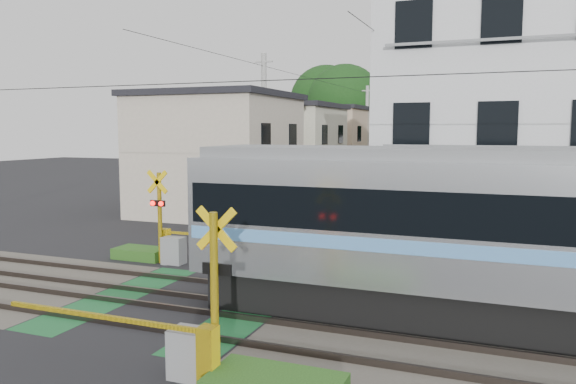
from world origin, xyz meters
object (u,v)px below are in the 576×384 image
at_px(crossing_signal_near, 193,342).
at_px(pedestrian, 423,175).
at_px(apartment_block, 538,122).
at_px(crossing_signal_far, 172,242).

xyz_separation_m(crossing_signal_near, pedestrian, (-1.07, 36.00, 0.23)).
bearing_deg(crossing_signal_near, apartment_block, 65.78).
bearing_deg(crossing_signal_far, apartment_block, 27.78).
xyz_separation_m(crossing_signal_far, pedestrian, (4.10, 28.69, 0.23)).
height_order(crossing_signal_far, pedestrian, crossing_signal_far).
distance_m(crossing_signal_near, pedestrian, 36.02).
bearing_deg(crossing_signal_near, pedestrian, 91.71).
height_order(apartment_block, pedestrian, apartment_block).
bearing_deg(apartment_block, crossing_signal_far, -152.22).
bearing_deg(pedestrian, crossing_signal_far, 58.28).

